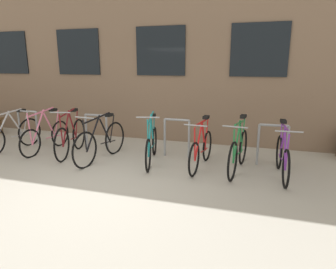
{
  "coord_description": "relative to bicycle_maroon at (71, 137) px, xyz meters",
  "views": [
    {
      "loc": [
        2.49,
        -4.21,
        2.05
      ],
      "look_at": [
        0.69,
        1.6,
        0.57
      ],
      "focal_mm": 31.73,
      "sensor_mm": 36.0,
      "label": 1
    }
  ],
  "objects": [
    {
      "name": "ground_plane",
      "position": [
        1.56,
        -1.38,
        -0.4
      ],
      "size": [
        42.0,
        42.0,
        0.0
      ],
      "primitive_type": "plane",
      "color": "#B2ADA0"
    },
    {
      "name": "storefront_building",
      "position": [
        1.56,
        4.66,
        2.38
      ],
      "size": [
        28.0,
        5.74,
        5.57
      ],
      "color": "#7A604C",
      "rests_on": "ground"
    },
    {
      "name": "bike_rack",
      "position": [
        1.36,
        0.52,
        0.12
      ],
      "size": [
        6.61,
        0.05,
        0.87
      ],
      "color": "gray",
      "rests_on": "ground"
    },
    {
      "name": "bicycle_maroon",
      "position": [
        0.0,
        0.0,
        0.0
      ],
      "size": [
        0.52,
        1.69,
        1.07
      ],
      "color": "black",
      "rests_on": "ground"
    },
    {
      "name": "bicycle_purple",
      "position": [
        4.52,
        -0.03,
        -0.03
      ],
      "size": [
        0.44,
        1.65,
        1.03
      ],
      "color": "black",
      "rests_on": "ground"
    },
    {
      "name": "bicycle_teal",
      "position": [
        1.94,
        0.04,
        -0.03
      ],
      "size": [
        0.55,
        1.71,
        1.08
      ],
      "color": "black",
      "rests_on": "ground"
    },
    {
      "name": "bicycle_black",
      "position": [
        0.86,
        -0.16,
        0.0
      ],
      "size": [
        0.44,
        1.81,
        1.04
      ],
      "color": "black",
      "rests_on": "ground"
    },
    {
      "name": "bicycle_pink",
      "position": [
        -0.73,
        0.06,
        -0.03
      ],
      "size": [
        0.44,
        1.67,
        1.05
      ],
      "color": "black",
      "rests_on": "ground"
    },
    {
      "name": "bicycle_green",
      "position": [
        3.73,
        0.02,
        -0.01
      ],
      "size": [
        0.44,
        1.71,
        1.07
      ],
      "color": "black",
      "rests_on": "ground"
    },
    {
      "name": "bicycle_silver",
      "position": [
        -1.53,
        -0.15,
        -0.02
      ],
      "size": [
        0.44,
        1.77,
        1.01
      ],
      "color": "black",
      "rests_on": "ground"
    },
    {
      "name": "bicycle_red",
      "position": [
        3.0,
        0.03,
        -0.03
      ],
      "size": [
        0.44,
        1.64,
        1.02
      ],
      "color": "black",
      "rests_on": "ground"
    }
  ]
}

